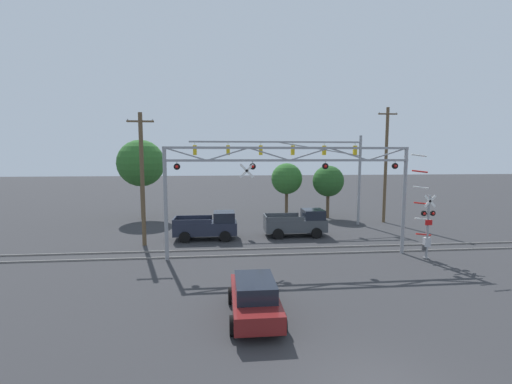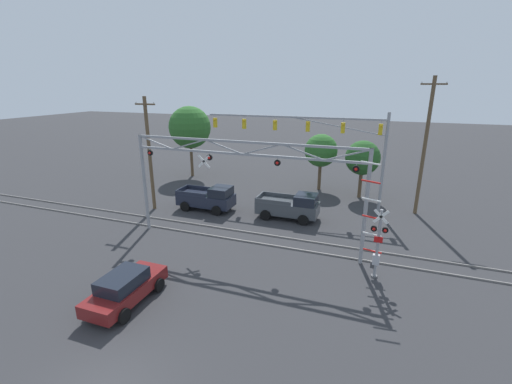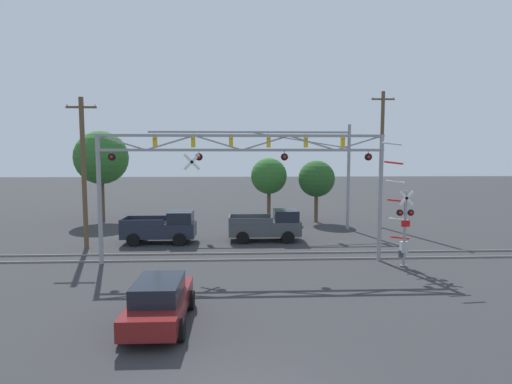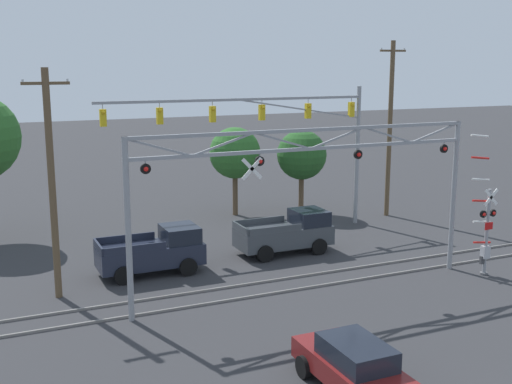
{
  "view_description": "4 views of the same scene",
  "coord_description": "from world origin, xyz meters",
  "px_view_note": "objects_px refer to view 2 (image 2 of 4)",
  "views": [
    {
      "loc": [
        -4.05,
        -7.86,
        6.29
      ],
      "look_at": [
        -2.18,
        11.33,
        4.23
      ],
      "focal_mm": 24.0,
      "sensor_mm": 36.0,
      "label": 1
    },
    {
      "loc": [
        7.84,
        -6.3,
        10.06
      ],
      "look_at": [
        1.28,
        11.65,
        4.03
      ],
      "focal_mm": 24.0,
      "sensor_mm": 36.0,
      "label": 2
    },
    {
      "loc": [
        -0.18,
        -8.32,
        5.7
      ],
      "look_at": [
        0.73,
        12.37,
        3.81
      ],
      "focal_mm": 28.0,
      "sensor_mm": 36.0,
      "label": 3
    },
    {
      "loc": [
        -12.43,
        -9.55,
        9.33
      ],
      "look_at": [
        -2.38,
        12.73,
        4.42
      ],
      "focal_mm": 45.0,
      "sensor_mm": 36.0,
      "label": 4
    }
  ],
  "objects_px": {
    "utility_pole_right": "(425,146)",
    "pickup_truck_lead": "(290,206)",
    "sedan_waiting": "(125,288)",
    "background_tree_beyond_span": "(363,158)",
    "crossing_signal_mast": "(376,241)",
    "crossing_gantry": "(242,171)",
    "utility_pole_left": "(150,153)",
    "traffic_signal_span": "(326,138)",
    "background_tree_far_left_verge": "(190,127)",
    "pickup_truck_following": "(208,198)",
    "background_tree_far_right_verge": "(321,151)"
  },
  "relations": [
    {
      "from": "pickup_truck_following",
      "to": "background_tree_far_left_verge",
      "type": "relative_size",
      "value": 0.6
    },
    {
      "from": "crossing_signal_mast",
      "to": "utility_pole_right",
      "type": "xyz_separation_m",
      "value": [
        2.9,
        11.35,
        3.37
      ]
    },
    {
      "from": "pickup_truck_lead",
      "to": "utility_pole_left",
      "type": "xyz_separation_m",
      "value": [
        -11.35,
        -1.77,
        3.73
      ]
    },
    {
      "from": "utility_pole_right",
      "to": "crossing_gantry",
      "type": "bearing_deg",
      "value": -137.95
    },
    {
      "from": "pickup_truck_lead",
      "to": "traffic_signal_span",
      "type": "bearing_deg",
      "value": 63.58
    },
    {
      "from": "sedan_waiting",
      "to": "crossing_signal_mast",
      "type": "bearing_deg",
      "value": 30.55
    },
    {
      "from": "crossing_gantry",
      "to": "sedan_waiting",
      "type": "relative_size",
      "value": 3.51
    },
    {
      "from": "utility_pole_right",
      "to": "sedan_waiting",
      "type": "bearing_deg",
      "value": -127.97
    },
    {
      "from": "utility_pole_right",
      "to": "background_tree_far_left_verge",
      "type": "distance_m",
      "value": 23.54
    },
    {
      "from": "traffic_signal_span",
      "to": "utility_pole_right",
      "type": "height_order",
      "value": "utility_pole_right"
    },
    {
      "from": "sedan_waiting",
      "to": "pickup_truck_following",
      "type": "bearing_deg",
      "value": 100.12
    },
    {
      "from": "utility_pole_left",
      "to": "background_tree_far_right_verge",
      "type": "relative_size",
      "value": 1.67
    },
    {
      "from": "crossing_signal_mast",
      "to": "utility_pole_left",
      "type": "distance_m",
      "value": 18.61
    },
    {
      "from": "utility_pole_right",
      "to": "pickup_truck_lead",
      "type": "bearing_deg",
      "value": -153.58
    },
    {
      "from": "utility_pole_left",
      "to": "crossing_signal_mast",
      "type": "bearing_deg",
      "value": -15.6
    },
    {
      "from": "traffic_signal_span",
      "to": "background_tree_far_left_verge",
      "type": "distance_m",
      "value": 16.54
    },
    {
      "from": "utility_pole_left",
      "to": "background_tree_far_right_verge",
      "type": "xyz_separation_m",
      "value": [
        12.07,
        10.39,
        -0.84
      ]
    },
    {
      "from": "sedan_waiting",
      "to": "utility_pole_right",
      "type": "height_order",
      "value": "utility_pole_right"
    },
    {
      "from": "background_tree_far_right_verge",
      "to": "pickup_truck_lead",
      "type": "bearing_deg",
      "value": -94.76
    },
    {
      "from": "crossing_signal_mast",
      "to": "sedan_waiting",
      "type": "height_order",
      "value": "crossing_signal_mast"
    },
    {
      "from": "traffic_signal_span",
      "to": "utility_pole_left",
      "type": "xyz_separation_m",
      "value": [
        -13.24,
        -5.57,
        -1.17
      ]
    },
    {
      "from": "background_tree_beyond_span",
      "to": "background_tree_far_left_verge",
      "type": "bearing_deg",
      "value": 175.34
    },
    {
      "from": "crossing_signal_mast",
      "to": "pickup_truck_following",
      "type": "bearing_deg",
      "value": 154.62
    },
    {
      "from": "pickup_truck_following",
      "to": "background_tree_far_right_verge",
      "type": "relative_size",
      "value": 0.85
    },
    {
      "from": "crossing_gantry",
      "to": "pickup_truck_lead",
      "type": "xyz_separation_m",
      "value": [
        1.79,
        5.38,
        -3.93
      ]
    },
    {
      "from": "crossing_gantry",
      "to": "pickup_truck_following",
      "type": "xyz_separation_m",
      "value": [
        -5.13,
        4.98,
        -3.93
      ]
    },
    {
      "from": "background_tree_beyond_span",
      "to": "background_tree_far_right_verge",
      "type": "relative_size",
      "value": 0.96
    },
    {
      "from": "pickup_truck_following",
      "to": "background_tree_beyond_span",
      "type": "height_order",
      "value": "background_tree_beyond_span"
    },
    {
      "from": "background_tree_beyond_span",
      "to": "crossing_gantry",
      "type": "bearing_deg",
      "value": -117.03
    },
    {
      "from": "sedan_waiting",
      "to": "background_tree_beyond_span",
      "type": "height_order",
      "value": "background_tree_beyond_span"
    },
    {
      "from": "crossing_signal_mast",
      "to": "background_tree_beyond_span",
      "type": "relative_size",
      "value": 1.21
    },
    {
      "from": "pickup_truck_lead",
      "to": "background_tree_far_right_verge",
      "type": "bearing_deg",
      "value": 85.24
    },
    {
      "from": "pickup_truck_following",
      "to": "background_tree_far_right_verge",
      "type": "xyz_separation_m",
      "value": [
        7.65,
        9.03,
        2.89
      ]
    },
    {
      "from": "utility_pole_left",
      "to": "pickup_truck_lead",
      "type": "bearing_deg",
      "value": 8.87
    },
    {
      "from": "background_tree_beyond_span",
      "to": "pickup_truck_lead",
      "type": "bearing_deg",
      "value": -122.62
    },
    {
      "from": "traffic_signal_span",
      "to": "background_tree_far_left_verge",
      "type": "height_order",
      "value": "traffic_signal_span"
    },
    {
      "from": "utility_pole_left",
      "to": "background_tree_beyond_span",
      "type": "distance_m",
      "value": 18.48
    },
    {
      "from": "sedan_waiting",
      "to": "background_tree_far_left_verge",
      "type": "relative_size",
      "value": 0.55
    },
    {
      "from": "background_tree_beyond_span",
      "to": "background_tree_far_left_verge",
      "type": "height_order",
      "value": "background_tree_far_left_verge"
    },
    {
      "from": "pickup_truck_following",
      "to": "sedan_waiting",
      "type": "xyz_separation_m",
      "value": [
        2.29,
        -12.83,
        -0.2
      ]
    },
    {
      "from": "background_tree_beyond_span",
      "to": "crossing_signal_mast",
      "type": "bearing_deg",
      "value": -83.13
    },
    {
      "from": "background_tree_beyond_span",
      "to": "sedan_waiting",
      "type": "bearing_deg",
      "value": -114.4
    },
    {
      "from": "crossing_signal_mast",
      "to": "background_tree_far_left_verge",
      "type": "relative_size",
      "value": 0.82
    },
    {
      "from": "crossing_gantry",
      "to": "traffic_signal_span",
      "type": "distance_m",
      "value": 9.94
    },
    {
      "from": "crossing_gantry",
      "to": "background_tree_far_right_verge",
      "type": "xyz_separation_m",
      "value": [
        2.51,
        14.01,
        -1.04
      ]
    },
    {
      "from": "pickup_truck_lead",
      "to": "background_tree_far_right_verge",
      "type": "xyz_separation_m",
      "value": [
        0.72,
        8.62,
        2.89
      ]
    },
    {
      "from": "background_tree_far_right_verge",
      "to": "background_tree_beyond_span",
      "type": "bearing_deg",
      "value": -17.89
    },
    {
      "from": "sedan_waiting",
      "to": "utility_pole_right",
      "type": "distance_m",
      "value": 23.12
    },
    {
      "from": "utility_pole_left",
      "to": "background_tree_beyond_span",
      "type": "xyz_separation_m",
      "value": [
        16.05,
        9.11,
        -1.03
      ]
    },
    {
      "from": "sedan_waiting",
      "to": "background_tree_beyond_span",
      "type": "xyz_separation_m",
      "value": [
        9.33,
        20.57,
        2.9
      ]
    }
  ]
}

